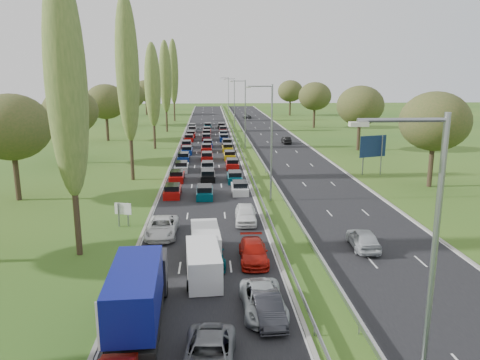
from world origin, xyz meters
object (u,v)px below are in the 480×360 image
object	(u,v)px
near_car_2	(162,227)
direction_sign	(373,148)
white_van_front	(203,262)
info_sign	(123,211)
blue_lorry	(139,293)
white_van_rear	(205,241)

from	to	relation	value
near_car_2	direction_sign	world-z (taller)	direction_sign
near_car_2	white_van_front	world-z (taller)	white_van_front
near_car_2	white_van_front	bearing A→B (deg)	-66.14
white_van_front	info_sign	world-z (taller)	white_van_front
blue_lorry	info_sign	world-z (taller)	blue_lorry
white_van_rear	near_car_2	bearing A→B (deg)	126.82
info_sign	near_car_2	bearing A→B (deg)	-37.05
blue_lorry	white_van_front	bearing A→B (deg)	57.78
blue_lorry	direction_sign	bearing A→B (deg)	53.14
blue_lorry	near_car_2	bearing A→B (deg)	88.52
white_van_rear	direction_sign	xyz separation A→B (m)	(21.63, 26.45, 2.53)
near_car_2	direction_sign	distance (m)	33.70
white_van_rear	direction_sign	world-z (taller)	direction_sign
white_van_front	white_van_rear	world-z (taller)	white_van_front
blue_lorry	direction_sign	distance (m)	44.08
blue_lorry	direction_sign	world-z (taller)	direction_sign
direction_sign	info_sign	bearing A→B (deg)	-145.94
blue_lorry	info_sign	xyz separation A→B (m)	(-3.76, 16.77, -0.51)
white_van_front	white_van_rear	bearing A→B (deg)	84.38
blue_lorry	white_van_front	distance (m)	6.65
blue_lorry	info_sign	bearing A→B (deg)	100.43
info_sign	white_van_rear	bearing A→B (deg)	-44.21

